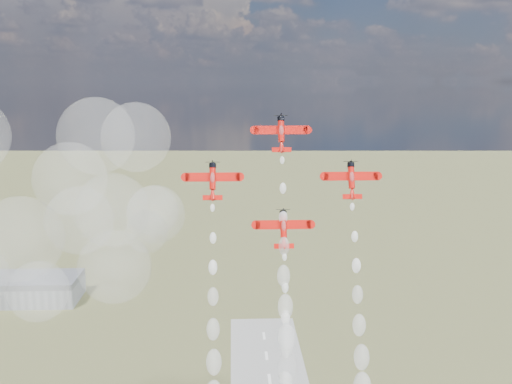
{
  "coord_description": "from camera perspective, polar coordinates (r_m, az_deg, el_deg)",
  "views": [
    {
      "loc": [
        -13.99,
        -124.51,
        113.58
      ],
      "look_at": [
        -8.53,
        9.5,
        88.82
      ],
      "focal_mm": 42.0,
      "sensor_mm": 36.0,
      "label": 1
    }
  ],
  "objects": [
    {
      "name": "plane_left",
      "position": [
        135.78,
        -4.16,
        1.12
      ],
      "size": [
        12.39,
        5.68,
        8.44
      ],
      "rotation": [
        1.19,
        0.0,
        0.0
      ],
      "color": "red",
      "rests_on": "ground"
    },
    {
      "name": "drifted_smoke_cloud",
      "position": [
        156.86,
        -17.35,
        -1.19
      ],
      "size": [
        62.52,
        36.53,
        53.3
      ],
      "color": "white",
      "rests_on": "ground"
    },
    {
      "name": "smoke_trail_lead",
      "position": [
        133.36,
        2.86,
        -16.86
      ],
      "size": [
        5.29,
        25.6,
        57.5
      ],
      "color": "white",
      "rests_on": "plane_lead"
    },
    {
      "name": "hangar",
      "position": [
        339.75,
        -20.62,
        -8.61
      ],
      "size": [
        50.0,
        28.0,
        13.0
      ],
      "color": "gray",
      "rests_on": "ground"
    },
    {
      "name": "plane_right",
      "position": [
        138.43,
        9.08,
        1.19
      ],
      "size": [
        12.39,
        5.68,
        8.44
      ],
      "rotation": [
        1.19,
        0.0,
        0.0
      ],
      "color": "red",
      "rests_on": "ground"
    },
    {
      "name": "plane_slot",
      "position": [
        134.22,
        2.64,
        -3.47
      ],
      "size": [
        12.39,
        5.68,
        8.44
      ],
      "rotation": [
        1.19,
        0.0,
        0.0
      ],
      "color": "red",
      "rests_on": "ground"
    },
    {
      "name": "plane_lead",
      "position": [
        139.03,
        2.42,
        5.63
      ],
      "size": [
        12.39,
        5.68,
        8.44
      ],
      "rotation": [
        1.19,
        0.0,
        0.0
      ],
      "color": "red",
      "rests_on": "ground"
    }
  ]
}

